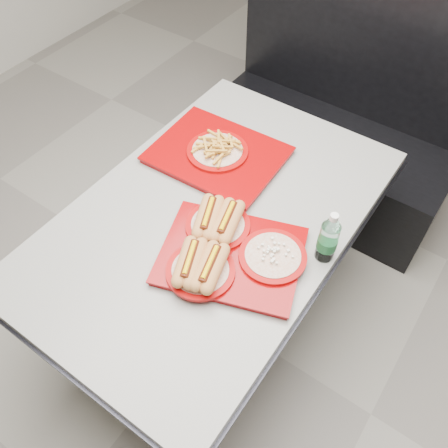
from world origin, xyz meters
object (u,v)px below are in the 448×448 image
Objects in this scene: tray_far at (217,152)px; water_bottle at (328,239)px; booth_bench at (334,129)px; tray_near at (226,250)px; diner_table at (213,242)px.

tray_far is 2.47× the size of water_bottle.
tray_far is at bearing -100.42° from booth_bench.
tray_far is 0.60m from water_bottle.
water_bottle is (0.26, 0.19, 0.05)m from tray_near.
tray_near reaches higher than tray_far.
booth_bench reaches higher than tray_near.
diner_table is 1.11m from booth_bench.
booth_bench reaches higher than tray_far.
tray_far is at bearing 128.85° from tray_near.
tray_far is (-0.16, -0.85, 0.38)m from booth_bench.
booth_bench is (0.00, 1.09, -0.18)m from diner_table.
diner_table is 0.28m from tray_near.
diner_table is 6.88× the size of water_bottle.
tray_far is (-0.30, 0.37, -0.01)m from tray_near.
diner_table is 0.35m from tray_far.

